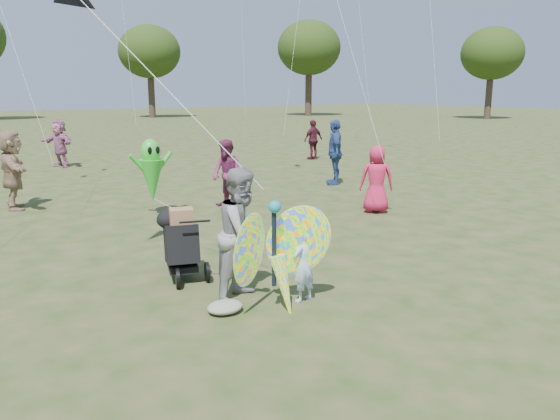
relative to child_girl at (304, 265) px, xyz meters
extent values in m
plane|color=#51592B|center=(0.37, -0.72, -0.51)|extent=(160.00, 160.00, 0.00)
imported|color=#B4D2FF|center=(0.00, 0.00, 0.00)|extent=(0.40, 0.30, 1.01)
imported|color=gray|center=(-0.58, 0.59, 0.40)|extent=(1.10, 1.03, 1.80)
ellipsoid|color=gray|center=(-1.07, 0.27, -0.43)|extent=(0.48, 0.39, 0.15)
imported|color=#CB204A|center=(4.76, 3.37, 0.28)|extent=(0.91, 0.88, 1.57)
imported|color=#2E4980|center=(6.54, 6.88, 0.47)|extent=(1.05, 1.20, 1.95)
imported|color=#9F7E61|center=(-2.03, 8.66, 0.44)|extent=(0.79, 1.82, 1.89)
imported|color=#75274F|center=(2.15, 5.75, 0.32)|extent=(0.70, 0.86, 1.66)
imported|color=#4E1A27|center=(9.85, 12.02, 0.30)|extent=(0.98, 0.47, 1.62)
imported|color=#AB618A|center=(0.79, 15.71, 0.37)|extent=(1.11, 1.70, 1.76)
cube|color=black|center=(-0.94, 1.79, 0.04)|extent=(0.72, 0.96, 0.71)
cube|color=black|center=(-0.94, 1.79, -0.29)|extent=(0.62, 0.78, 0.10)
ellipsoid|color=black|center=(-0.94, 2.04, 0.37)|extent=(0.51, 0.45, 0.33)
cylinder|color=black|center=(-1.18, 1.44, -0.36)|extent=(0.15, 0.30, 0.30)
cylinder|color=black|center=(-0.70, 1.44, -0.36)|extent=(0.15, 0.30, 0.30)
cylinder|color=black|center=(-0.94, 2.24, -0.40)|extent=(0.12, 0.22, 0.22)
cylinder|color=black|center=(-0.94, 1.31, 0.47)|extent=(0.42, 0.18, 0.03)
cube|color=#A2764E|center=(-0.94, 1.74, 0.45)|extent=(0.41, 0.38, 0.26)
ellipsoid|color=#FE5A28|center=(-0.85, -0.01, 0.36)|extent=(0.98, 0.71, 1.24)
ellipsoid|color=#FE5A28|center=(-0.09, -0.01, 0.36)|extent=(0.98, 0.71, 1.24)
cylinder|color=black|center=(-0.47, 0.01, 0.31)|extent=(0.06, 0.06, 1.00)
cone|color=#FE5A28|center=(-0.42, -0.16, -0.21)|extent=(0.36, 0.49, 0.93)
sphere|color=teal|center=(-0.47, -0.01, 0.86)|extent=(0.16, 0.16, 0.16)
cylinder|color=silver|center=(-1.08, 1.73, 2.29)|extent=(1.81, 2.10, 2.71)
cone|color=green|center=(0.40, 6.09, 0.29)|extent=(0.56, 0.56, 0.95)
ellipsoid|color=green|center=(0.40, 6.09, 0.94)|extent=(0.44, 0.39, 0.57)
ellipsoid|color=black|center=(0.31, 5.91, 0.99)|extent=(0.10, 0.05, 0.17)
ellipsoid|color=black|center=(0.49, 5.91, 0.99)|extent=(0.10, 0.05, 0.17)
cylinder|color=green|center=(0.10, 6.09, 0.69)|extent=(0.43, 0.10, 0.49)
cylinder|color=green|center=(0.70, 6.09, 0.69)|extent=(0.43, 0.10, 0.49)
cylinder|color=silver|center=(0.70, 5.89, -0.31)|extent=(0.61, 0.41, 0.41)
cylinder|color=#3A2D21|center=(18.37, 49.28, 1.49)|extent=(0.66, 0.67, 3.99)
ellipsoid|color=#2B4214|center=(18.37, 49.28, 6.14)|extent=(6.27, 6.27, 5.33)
cylinder|color=#3A2D21|center=(34.37, 43.28, 1.70)|extent=(0.73, 0.73, 4.41)
ellipsoid|color=#2B4214|center=(34.37, 43.28, 6.84)|extent=(6.93, 6.93, 5.89)
cylinder|color=#3A2D21|center=(44.37, 27.28, 1.38)|extent=(0.63, 0.63, 3.78)
ellipsoid|color=#2B4214|center=(44.37, 27.28, 5.79)|extent=(5.94, 5.94, 5.05)
camera|label=1|loc=(-4.30, -5.49, 2.29)|focal=35.00mm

